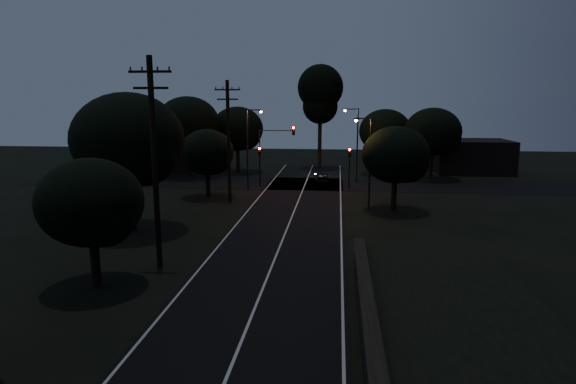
{
  "coord_description": "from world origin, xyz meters",
  "views": [
    {
      "loc": [
        3.42,
        -8.82,
        8.76
      ],
      "look_at": [
        0.0,
        24.0,
        2.5
      ],
      "focal_mm": 30.0,
      "sensor_mm": 36.0,
      "label": 1
    }
  ],
  "objects_px": {
    "tall_pine": "(320,94)",
    "streetlight_b": "(356,140)",
    "car": "(322,177)",
    "streetlight_a": "(249,143)",
    "signal_mast": "(276,145)",
    "streetlight_c": "(368,157)",
    "signal_right": "(349,160)",
    "signal_left": "(260,159)",
    "utility_pole_far": "(228,140)",
    "utility_pole_mid": "(154,160)"
  },
  "relations": [
    {
      "from": "signal_left",
      "to": "car",
      "type": "xyz_separation_m",
      "value": [
        6.3,
        3.03,
        -2.2
      ]
    },
    {
      "from": "signal_left",
      "to": "signal_mast",
      "type": "distance_m",
      "value": 2.26
    },
    {
      "from": "utility_pole_far",
      "to": "signal_right",
      "type": "xyz_separation_m",
      "value": [
        10.6,
        7.99,
        -2.65
      ]
    },
    {
      "from": "tall_pine",
      "to": "streetlight_a",
      "type": "relative_size",
      "value": 1.68
    },
    {
      "from": "streetlight_a",
      "to": "signal_left",
      "type": "bearing_deg",
      "value": 70.41
    },
    {
      "from": "utility_pole_mid",
      "to": "signal_left",
      "type": "relative_size",
      "value": 2.68
    },
    {
      "from": "streetlight_b",
      "to": "car",
      "type": "relative_size",
      "value": 2.14
    },
    {
      "from": "utility_pole_mid",
      "to": "signal_right",
      "type": "xyz_separation_m",
      "value": [
        10.6,
        24.99,
        -2.9
      ]
    },
    {
      "from": "signal_mast",
      "to": "streetlight_a",
      "type": "bearing_deg",
      "value": -140.23
    },
    {
      "from": "tall_pine",
      "to": "car",
      "type": "height_order",
      "value": "tall_pine"
    },
    {
      "from": "signal_right",
      "to": "signal_mast",
      "type": "bearing_deg",
      "value": 179.97
    },
    {
      "from": "signal_mast",
      "to": "streetlight_c",
      "type": "xyz_separation_m",
      "value": [
        8.74,
        -9.99,
        0.01
      ]
    },
    {
      "from": "signal_right",
      "to": "streetlight_a",
      "type": "height_order",
      "value": "streetlight_a"
    },
    {
      "from": "utility_pole_mid",
      "to": "streetlight_a",
      "type": "height_order",
      "value": "utility_pole_mid"
    },
    {
      "from": "signal_left",
      "to": "streetlight_b",
      "type": "distance_m",
      "value": 10.84
    },
    {
      "from": "tall_pine",
      "to": "streetlight_c",
      "type": "xyz_separation_m",
      "value": [
        4.83,
        -25.0,
        -5.34
      ]
    },
    {
      "from": "signal_mast",
      "to": "streetlight_b",
      "type": "bearing_deg",
      "value": 25.99
    },
    {
      "from": "utility_pole_far",
      "to": "tall_pine",
      "type": "bearing_deg",
      "value": 73.07
    },
    {
      "from": "signal_left",
      "to": "streetlight_b",
      "type": "relative_size",
      "value": 0.51
    },
    {
      "from": "signal_right",
      "to": "car",
      "type": "xyz_separation_m",
      "value": [
        -2.9,
        3.03,
        -2.2
      ]
    },
    {
      "from": "tall_pine",
      "to": "car",
      "type": "relative_size",
      "value": 3.59
    },
    {
      "from": "signal_right",
      "to": "streetlight_c",
      "type": "relative_size",
      "value": 0.55
    },
    {
      "from": "signal_right",
      "to": "streetlight_a",
      "type": "xyz_separation_m",
      "value": [
        -9.91,
        -1.99,
        1.8
      ]
    },
    {
      "from": "tall_pine",
      "to": "car",
      "type": "bearing_deg",
      "value": -86.64
    },
    {
      "from": "signal_left",
      "to": "streetlight_b",
      "type": "xyz_separation_m",
      "value": [
        9.91,
        4.01,
        1.8
      ]
    },
    {
      "from": "tall_pine",
      "to": "streetlight_c",
      "type": "distance_m",
      "value": 26.02
    },
    {
      "from": "signal_left",
      "to": "signal_right",
      "type": "bearing_deg",
      "value": 0.0
    },
    {
      "from": "signal_left",
      "to": "streetlight_c",
      "type": "bearing_deg",
      "value": -43.76
    },
    {
      "from": "signal_left",
      "to": "streetlight_a",
      "type": "height_order",
      "value": "streetlight_a"
    },
    {
      "from": "signal_right",
      "to": "streetlight_b",
      "type": "xyz_separation_m",
      "value": [
        0.71,
        4.01,
        1.8
      ]
    },
    {
      "from": "utility_pole_mid",
      "to": "car",
      "type": "xyz_separation_m",
      "value": [
        7.7,
        28.02,
        -5.1
      ]
    },
    {
      "from": "streetlight_c",
      "to": "car",
      "type": "height_order",
      "value": "streetlight_c"
    },
    {
      "from": "car",
      "to": "streetlight_a",
      "type": "bearing_deg",
      "value": 29.53
    },
    {
      "from": "streetlight_a",
      "to": "car",
      "type": "xyz_separation_m",
      "value": [
        7.01,
        5.02,
        -4.0
      ]
    },
    {
      "from": "signal_mast",
      "to": "car",
      "type": "bearing_deg",
      "value": 33.23
    },
    {
      "from": "signal_right",
      "to": "streetlight_a",
      "type": "relative_size",
      "value": 0.51
    },
    {
      "from": "tall_pine",
      "to": "streetlight_b",
      "type": "distance_m",
      "value": 12.85
    },
    {
      "from": "utility_pole_far",
      "to": "signal_right",
      "type": "distance_m",
      "value": 13.53
    },
    {
      "from": "utility_pole_mid",
      "to": "tall_pine",
      "type": "xyz_separation_m",
      "value": [
        7.0,
        40.0,
        3.95
      ]
    },
    {
      "from": "signal_mast",
      "to": "streetlight_b",
      "type": "distance_m",
      "value": 9.15
    },
    {
      "from": "utility_pole_mid",
      "to": "signal_right",
      "type": "bearing_deg",
      "value": 67.01
    },
    {
      "from": "signal_left",
      "to": "streetlight_c",
      "type": "xyz_separation_m",
      "value": [
        10.43,
        -9.99,
        1.51
      ]
    },
    {
      "from": "signal_mast",
      "to": "streetlight_c",
      "type": "relative_size",
      "value": 0.83
    },
    {
      "from": "tall_pine",
      "to": "car",
      "type": "xyz_separation_m",
      "value": [
        0.7,
        -11.98,
        -9.05
      ]
    },
    {
      "from": "signal_right",
      "to": "tall_pine",
      "type": "bearing_deg",
      "value": 103.49
    },
    {
      "from": "streetlight_a",
      "to": "streetlight_b",
      "type": "distance_m",
      "value": 12.19
    },
    {
      "from": "signal_right",
      "to": "streetlight_c",
      "type": "height_order",
      "value": "streetlight_c"
    },
    {
      "from": "utility_pole_far",
      "to": "car",
      "type": "relative_size",
      "value": 2.81
    },
    {
      "from": "streetlight_b",
      "to": "car",
      "type": "height_order",
      "value": "streetlight_b"
    },
    {
      "from": "utility_pole_far",
      "to": "signal_mast",
      "type": "height_order",
      "value": "utility_pole_far"
    }
  ]
}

